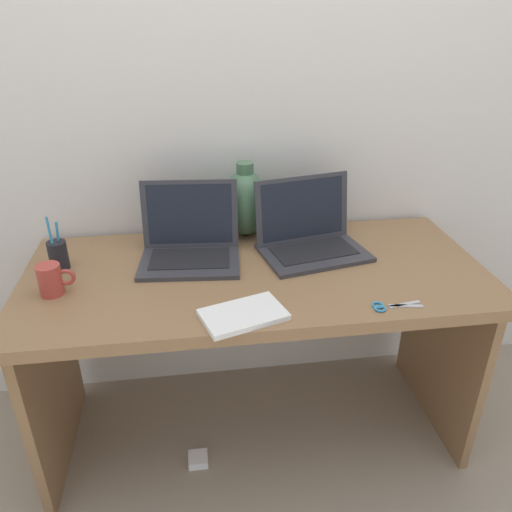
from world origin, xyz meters
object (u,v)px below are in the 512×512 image
object	(u,v)px
laptop_left	(190,239)
scissors	(388,306)
power_brick	(198,459)
laptop_right	(308,232)
green_vase	(245,203)
coffee_mug	(51,280)
pen_cup	(58,255)
notebook_stack	(243,315)

from	to	relation	value
laptop_left	scissors	world-z (taller)	laptop_left
power_brick	laptop_right	bearing A→B (deg)	30.41
green_vase	power_brick	world-z (taller)	green_vase
laptop_right	green_vase	bearing A→B (deg)	142.48
coffee_mug	scissors	distance (m)	0.99
pen_cup	power_brick	distance (m)	0.88
laptop_left	notebook_stack	distance (m)	0.42
green_vase	laptop_right	bearing A→B (deg)	-37.52
laptop_right	coffee_mug	world-z (taller)	laptop_right
laptop_left	scissors	size ratio (longest dim) A/B	2.38
pen_cup	laptop_left	bearing A→B (deg)	3.97
laptop_left	laptop_right	size ratio (longest dim) A/B	0.88
scissors	laptop_right	bearing A→B (deg)	109.55
laptop_right	coffee_mug	distance (m)	0.85
scissors	power_brick	bearing A→B (deg)	165.67
notebook_stack	scissors	distance (m)	0.42
notebook_stack	scissors	xyz separation A→B (m)	(0.42, -0.01, -0.00)
laptop_left	laptop_right	xyz separation A→B (m)	(0.41, -0.00, -0.00)
coffee_mug	scissors	bearing A→B (deg)	-12.38
green_vase	notebook_stack	bearing A→B (deg)	-97.59
notebook_stack	pen_cup	xyz separation A→B (m)	(-0.56, 0.37, 0.04)
laptop_left	laptop_right	bearing A→B (deg)	-0.29
notebook_stack	coffee_mug	xyz separation A→B (m)	(-0.55, 0.20, 0.04)
scissors	power_brick	size ratio (longest dim) A/B	2.10
green_vase	coffee_mug	size ratio (longest dim) A/B	2.54
laptop_left	power_brick	world-z (taller)	laptop_left
coffee_mug	scissors	world-z (taller)	coffee_mug
green_vase	pen_cup	size ratio (longest dim) A/B	1.49
scissors	power_brick	distance (m)	0.92
laptop_left	notebook_stack	bearing A→B (deg)	-71.17
pen_cup	scissors	bearing A→B (deg)	-20.88
laptop_right	power_brick	size ratio (longest dim) A/B	5.64
coffee_mug	pen_cup	xyz separation A→B (m)	(-0.01, 0.16, 0.00)
notebook_stack	coffee_mug	distance (m)	0.59
notebook_stack	pen_cup	distance (m)	0.67
green_vase	scissors	world-z (taller)	green_vase
power_brick	pen_cup	bearing A→B (deg)	150.71
laptop_right	green_vase	size ratio (longest dim) A/B	1.42
laptop_right	green_vase	world-z (taller)	green_vase
scissors	coffee_mug	bearing A→B (deg)	167.62
laptop_left	pen_cup	xyz separation A→B (m)	(-0.43, -0.03, -0.01)
pen_cup	power_brick	size ratio (longest dim) A/B	2.66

